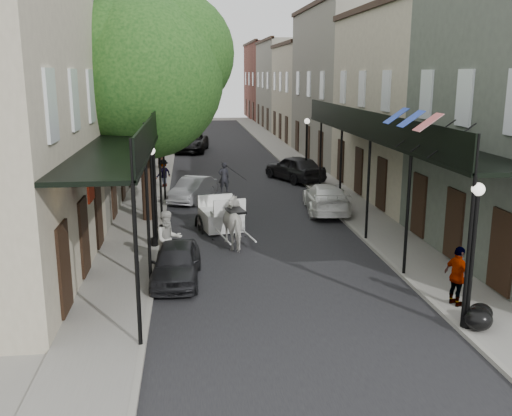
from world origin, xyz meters
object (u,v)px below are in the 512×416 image
object	(u,v)px
pedestrian_sidewalk_left	(163,173)
car_right_far	(295,168)
lamppost_right_near	(472,254)
pedestrian_sidewalk_right	(458,276)
car_left_mid	(193,189)
tree_far	(164,82)
tree_near	(152,70)
lamppost_left	(153,195)
horse	(237,223)
car_right_near	(326,198)
lamppost_right_far	(307,149)
car_left_far	(190,142)
pedestrian_walking	(168,240)
carriage	(218,201)
car_left_near	(176,263)

from	to	relation	value
pedestrian_sidewalk_left	car_right_far	distance (m)	7.95
lamppost_right_near	pedestrian_sidewalk_right	size ratio (longest dim) A/B	2.21
pedestrian_sidewalk_left	car_left_mid	xyz separation A→B (m)	(1.60, -3.46, -0.29)
tree_far	pedestrian_sidewalk_right	distance (m)	26.75
lamppost_right_near	car_right_far	size ratio (longest dim) A/B	0.81
tree_near	lamppost_right_near	bearing A→B (deg)	-55.73
lamppost_right_near	lamppost_left	world-z (taller)	same
horse	car_right_near	world-z (taller)	horse
lamppost_right_near	lamppost_right_far	size ratio (longest dim) A/B	1.00
car_right_far	car_left_far	bearing A→B (deg)	-89.09
lamppost_right_far	car_right_far	bearing A→B (deg)	116.57
horse	car_left_far	distance (m)	26.96
tree_near	pedestrian_walking	world-z (taller)	tree_near
lamppost_left	carriage	size ratio (longest dim) A/B	1.25
tree_near	car_right_near	size ratio (longest dim) A/B	2.07
carriage	tree_far	bearing A→B (deg)	88.33
tree_near	pedestrian_sidewalk_right	world-z (taller)	tree_near
pedestrian_sidewalk_left	tree_near	bearing A→B (deg)	47.76
lamppost_left	lamppost_right_far	distance (m)	14.53
lamppost_right_near	car_left_mid	world-z (taller)	lamppost_right_near
pedestrian_sidewalk_left	car_right_near	bearing A→B (deg)	97.83
car_right_far	car_left_near	bearing A→B (deg)	44.45
pedestrian_walking	car_left_far	xyz separation A→B (m)	(0.90, 29.14, -0.20)
carriage	pedestrian_sidewalk_right	bearing A→B (deg)	-68.46
car_left_far	lamppost_right_near	bearing A→B (deg)	-71.56
lamppost_right_far	car_left_far	size ratio (longest dim) A/B	0.66
car_left_near	car_left_mid	world-z (taller)	car_left_near
car_left_near	car_right_near	distance (m)	10.87
tree_near	lamppost_right_far	bearing A→B (deg)	43.31
pedestrian_sidewalk_left	car_left_far	distance (m)	15.54
tree_near	lamppost_left	world-z (taller)	tree_near
lamppost_right_far	carriage	world-z (taller)	lamppost_right_far
pedestrian_sidewalk_left	car_right_far	xyz separation A→B (m)	(7.80, 1.54, -0.11)
pedestrian_sidewalk_right	pedestrian_walking	bearing A→B (deg)	45.06
pedestrian_sidewalk_right	car_right_far	xyz separation A→B (m)	(-0.88, 19.64, -0.18)
tree_far	horse	size ratio (longest dim) A/B	4.10
pedestrian_sidewalk_right	lamppost_right_far	bearing A→B (deg)	-14.83
carriage	pedestrian_walking	size ratio (longest dim) A/B	1.51
lamppost_left	pedestrian_sidewalk_right	world-z (taller)	lamppost_left
horse	car_left_mid	distance (m)	8.16
lamppost_left	car_left_near	bearing A→B (deg)	-76.07
lamppost_right_far	car_right_near	size ratio (longest dim) A/B	0.80
car_left_far	pedestrian_walking	bearing A→B (deg)	-84.19
carriage	pedestrian_sidewalk_right	distance (m)	11.14
pedestrian_sidewalk_left	car_left_mid	distance (m)	3.82
carriage	car_right_far	world-z (taller)	carriage
horse	tree_near	bearing A→B (deg)	-64.29
pedestrian_sidewalk_right	car_left_near	world-z (taller)	pedestrian_sidewalk_right
car_right_far	lamppost_right_far	bearing A→B (deg)	93.46
car_left_mid	pedestrian_walking	bearing A→B (deg)	-71.14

